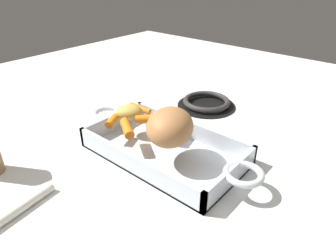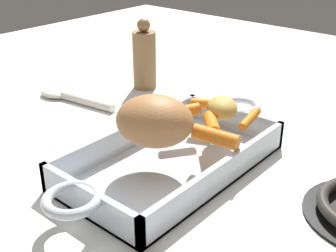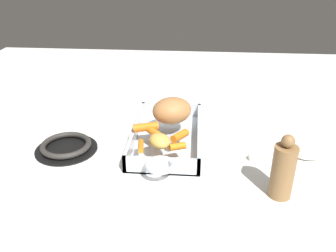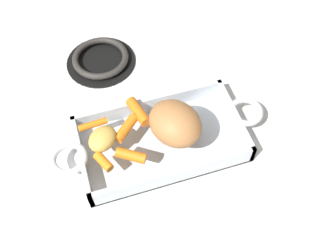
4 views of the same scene
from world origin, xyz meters
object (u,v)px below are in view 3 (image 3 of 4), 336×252
object	(u,v)px
stove_burner_rear	(66,147)
baby_carrot_southeast	(141,146)
baby_carrot_northeast	(156,134)
potato_whole	(160,141)
serving_spoon	(294,156)
baby_carrot_northwest	(177,146)
baby_carrot_southwest	(180,136)
pepper_mill	(283,170)
pork_roast	(172,111)
roasting_dish	(167,136)
baby_carrot_center_left	(146,127)

from	to	relation	value
stove_burner_rear	baby_carrot_southeast	bearing A→B (deg)	75.67
baby_carrot_northeast	baby_carrot_southeast	distance (m)	0.07
potato_whole	serving_spoon	size ratio (longest dim) A/B	0.32
baby_carrot_southeast	serving_spoon	size ratio (longest dim) A/B	0.30
baby_carrot_southeast	baby_carrot_northwest	bearing A→B (deg)	91.38
baby_carrot_southwest	serving_spoon	bearing A→B (deg)	91.13
baby_carrot_northwest	baby_carrot_southwest	xyz separation A→B (m)	(-0.05, 0.00, 0.00)
baby_carrot_southwest	serving_spoon	distance (m)	0.31
pepper_mill	stove_burner_rear	bearing A→B (deg)	-105.93
pork_roast	pepper_mill	world-z (taller)	pepper_mill
baby_carrot_northwest	potato_whole	size ratio (longest dim) A/B	0.67
baby_carrot_northwest	potato_whole	bearing A→B (deg)	-101.58
roasting_dish	baby_carrot_northeast	distance (m)	0.08
roasting_dish	baby_carrot_center_left	xyz separation A→B (m)	(0.03, -0.06, 0.04)
baby_carrot_center_left	pepper_mill	bearing A→B (deg)	59.21
stove_burner_rear	pepper_mill	xyz separation A→B (m)	(0.16, 0.56, 0.06)
baby_carrot_northwest	serving_spoon	size ratio (longest dim) A/B	0.21
potato_whole	roasting_dish	bearing A→B (deg)	175.69
roasting_dish	baby_carrot_southwest	world-z (taller)	baby_carrot_southwest
pork_roast	pepper_mill	bearing A→B (deg)	45.83
baby_carrot_southeast	potato_whole	bearing A→B (deg)	103.87
baby_carrot_northeast	serving_spoon	world-z (taller)	baby_carrot_northeast
baby_carrot_center_left	potato_whole	bearing A→B (deg)	29.04
pork_roast	pepper_mill	distance (m)	0.37
baby_carrot_northeast	stove_burner_rear	world-z (taller)	baby_carrot_northeast
baby_carrot_northwest	pepper_mill	size ratio (longest dim) A/B	0.27
baby_carrot_northeast	pepper_mill	world-z (taller)	pepper_mill
baby_carrot_northeast	baby_carrot_southeast	world-z (taller)	baby_carrot_northeast
baby_carrot_center_left	baby_carrot_southeast	world-z (taller)	baby_carrot_center_left
baby_carrot_southwest	serving_spoon	world-z (taller)	baby_carrot_southwest
baby_carrot_center_left	baby_carrot_northeast	bearing A→B (deg)	42.98
baby_carrot_northeast	serving_spoon	bearing A→B (deg)	89.97
baby_carrot_southwest	potato_whole	distance (m)	0.07
roasting_dish	pork_roast	distance (m)	0.08
baby_carrot_northeast	roasting_dish	bearing A→B (deg)	160.16
roasting_dish	baby_carrot_southeast	bearing A→B (deg)	-23.51
baby_carrot_northwest	serving_spoon	xyz separation A→B (m)	(-0.06, 0.31, -0.05)
baby_carrot_southwest	baby_carrot_center_left	bearing A→B (deg)	-112.88
baby_carrot_southeast	stove_burner_rear	world-z (taller)	baby_carrot_southeast
baby_carrot_center_left	baby_carrot_southwest	size ratio (longest dim) A/B	1.18
baby_carrot_center_left	potato_whole	distance (m)	0.10
potato_whole	serving_spoon	bearing A→B (deg)	98.09
baby_carrot_northeast	baby_carrot_southwest	distance (m)	0.07
baby_carrot_northeast	stove_burner_rear	size ratio (longest dim) A/B	0.37
roasting_dish	baby_carrot_southeast	distance (m)	0.15
baby_carrot_center_left	baby_carrot_northwest	bearing A→B (deg)	44.59
baby_carrot_northwest	baby_carrot_southwest	distance (m)	0.05
roasting_dish	stove_burner_rear	xyz separation A→B (m)	(0.07, -0.28, -0.01)
baby_carrot_northwest	baby_carrot_center_left	bearing A→B (deg)	-135.41
pork_roast	baby_carrot_center_left	world-z (taller)	pork_roast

